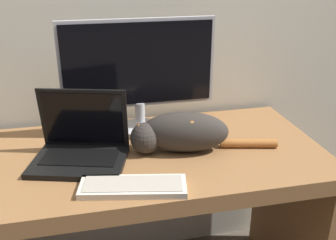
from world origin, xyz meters
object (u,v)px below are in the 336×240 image
laptop (81,148)px  external_keyboard (133,186)px  monitor (139,71)px  cat (180,132)px

laptop → external_keyboard: size_ratio=1.06×
monitor → laptop: size_ratio=1.64×
external_keyboard → cat: bearing=58.6°
monitor → laptop: monitor is taller
monitor → laptop: (-0.24, -0.20, -0.20)m
monitor → external_keyboard: 0.50m
laptop → cat: laptop is taller
cat → external_keyboard: bearing=-119.8°
monitor → laptop: bearing=-139.8°
laptop → cat: bearing=15.6°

